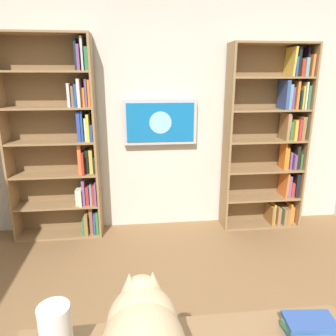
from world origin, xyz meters
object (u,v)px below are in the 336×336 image
at_px(paper_towel_roll, 56,335).
at_px(bookshelf_left, 274,140).
at_px(wall_mounted_tv, 160,122).
at_px(bookshelf_right, 63,144).
at_px(desk_book_stack, 310,327).

bearing_deg(paper_towel_roll, bookshelf_left, -127.51).
relative_size(bookshelf_left, paper_towel_roll, 8.71).
bearing_deg(wall_mounted_tv, bookshelf_right, 4.60).
bearing_deg(desk_book_stack, paper_towel_roll, 1.54).
height_order(bookshelf_left, bookshelf_right, bookshelf_right).
xyz_separation_m(bookshelf_left, wall_mounted_tv, (1.27, -0.08, 0.20)).
distance_m(paper_towel_roll, desk_book_stack, 0.95).
distance_m(bookshelf_left, bookshelf_right, 2.28).
bearing_deg(bookshelf_left, wall_mounted_tv, -3.83).
xyz_separation_m(paper_towel_roll, desk_book_stack, (-0.95, -0.03, -0.08)).
height_order(wall_mounted_tv, paper_towel_roll, wall_mounted_tv).
distance_m(wall_mounted_tv, paper_towel_roll, 2.58).
bearing_deg(wall_mounted_tv, bookshelf_left, 176.17).
distance_m(bookshelf_right, paper_towel_roll, 2.45).
bearing_deg(wall_mounted_tv, paper_towel_roll, 76.92).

